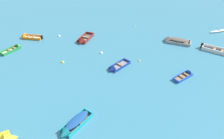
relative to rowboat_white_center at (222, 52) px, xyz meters
name	(u,v)px	position (x,y,z in m)	size (l,w,h in m)	color
rowboat_white_center	(222,52)	(0.00, 0.00, 0.00)	(4.43, 3.42, 1.23)	#4C4C51
rowboat_deep_blue_outer_left	(115,68)	(-16.42, -4.25, -0.07)	(3.42, 3.48, 1.13)	gray
rowboat_green_back_row_right	(15,48)	(-31.81, 1.41, -0.06)	(2.88, 3.25, 0.98)	beige
rowboat_maroon_midfield_left	(83,41)	(-21.52, 3.75, -0.03)	(2.77, 4.29, 1.34)	#4C4C51
rowboat_grey_far_left	(174,40)	(-6.61, 3.59, 0.10)	(4.68, 3.04, 1.48)	#99754C
rowboat_blue_near_left	(187,75)	(-7.00, -5.76, -0.06)	(3.16, 2.65, 0.91)	#99754C
rowboat_orange_cluster_inner	(27,37)	(-31.05, 5.26, -0.05)	(3.99, 1.79, 1.13)	beige
rowboat_turquoise_cluster_outer	(73,126)	(-20.75, -14.41, 0.12)	(3.38, 4.05, 1.16)	#4C4C51
kayak_white_far_right	(218,31)	(2.29, 7.31, -0.07)	(3.64, 1.63, 0.35)	white
mooring_buoy_outer_edge	(63,62)	(-23.81, -2.44, -0.24)	(0.43, 0.43, 0.43)	yellow
mooring_buoy_between_boats_right	(134,27)	(-12.51, 9.69, -0.24)	(0.29, 0.29, 0.29)	yellow
mooring_buoy_midfield	(139,61)	(-12.83, -2.14, -0.24)	(0.33, 0.33, 0.33)	yellow
mooring_buoy_trailing	(59,36)	(-25.82, 5.81, -0.24)	(0.47, 0.47, 0.47)	silver
mooring_buoy_far_field	(101,53)	(-18.38, 0.09, -0.24)	(0.47, 0.47, 0.47)	silver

